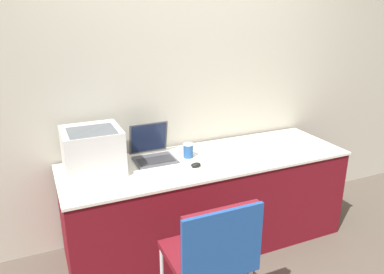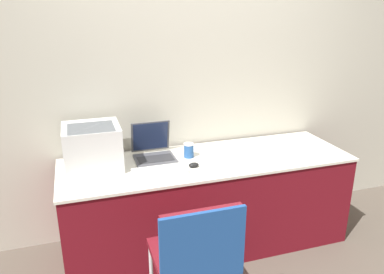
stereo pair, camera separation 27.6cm
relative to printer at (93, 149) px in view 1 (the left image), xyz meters
The scene contains 9 objects.
ground_plane 1.32m from the printer, 28.04° to the right, with size 14.00×14.00×0.00m, color brown.
wall_back 0.97m from the printer, 19.59° to the left, with size 8.00×0.05×2.60m.
table 1.00m from the printer, ahead, with size 2.22×0.70×0.74m.
printer is the anchor object (origin of this frame).
laptop_left 0.47m from the printer, ahead, with size 0.30×0.31×0.27m.
external_keyboard 0.51m from the printer, 27.50° to the right, with size 0.39×0.16×0.02m.
coffee_cup 0.72m from the printer, ahead, with size 0.08×0.08×0.11m.
mouse 0.74m from the printer, 17.55° to the right, with size 0.08×0.05×0.03m.
chair 1.10m from the printer, 63.01° to the right, with size 0.47×0.44×0.87m.
Camera 1 is at (-1.18, -2.04, 1.84)m, focal length 35.00 mm.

